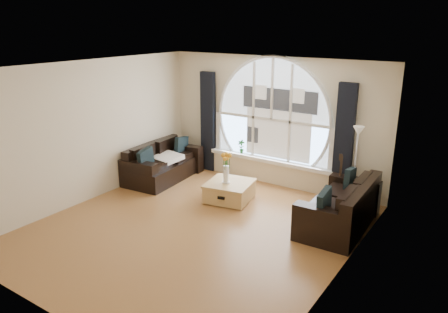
% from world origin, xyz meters
% --- Properties ---
extents(ground, '(5.00, 5.50, 0.01)m').
position_xyz_m(ground, '(0.00, 0.00, 0.00)').
color(ground, brown).
rests_on(ground, ground).
extents(ceiling, '(5.00, 5.50, 0.01)m').
position_xyz_m(ceiling, '(0.00, 0.00, 2.70)').
color(ceiling, silver).
rests_on(ceiling, ground).
extents(wall_back, '(5.00, 0.01, 2.70)m').
position_xyz_m(wall_back, '(0.00, 2.75, 1.35)').
color(wall_back, beige).
rests_on(wall_back, ground).
extents(wall_front, '(5.00, 0.01, 2.70)m').
position_xyz_m(wall_front, '(0.00, -2.75, 1.35)').
color(wall_front, beige).
rests_on(wall_front, ground).
extents(wall_left, '(0.01, 5.50, 2.70)m').
position_xyz_m(wall_left, '(-2.50, 0.00, 1.35)').
color(wall_left, beige).
rests_on(wall_left, ground).
extents(wall_right, '(0.01, 5.50, 2.70)m').
position_xyz_m(wall_right, '(2.50, 0.00, 1.35)').
color(wall_right, beige).
rests_on(wall_right, ground).
extents(attic_slope, '(0.92, 5.50, 0.72)m').
position_xyz_m(attic_slope, '(2.20, 0.00, 2.35)').
color(attic_slope, silver).
rests_on(attic_slope, ground).
extents(arched_window, '(2.60, 0.06, 2.15)m').
position_xyz_m(arched_window, '(0.00, 2.72, 1.62)').
color(arched_window, silver).
rests_on(arched_window, wall_back).
extents(window_sill, '(2.90, 0.22, 0.08)m').
position_xyz_m(window_sill, '(0.00, 2.65, 0.51)').
color(window_sill, white).
rests_on(window_sill, wall_back).
extents(window_frame, '(2.76, 0.08, 2.15)m').
position_xyz_m(window_frame, '(0.00, 2.69, 1.62)').
color(window_frame, white).
rests_on(window_frame, wall_back).
extents(neighbor_house, '(1.70, 0.02, 1.50)m').
position_xyz_m(neighbor_house, '(0.15, 2.71, 1.50)').
color(neighbor_house, silver).
rests_on(neighbor_house, wall_back).
extents(curtain_left, '(0.35, 0.12, 2.30)m').
position_xyz_m(curtain_left, '(-1.60, 2.63, 1.15)').
color(curtain_left, black).
rests_on(curtain_left, ground).
extents(curtain_right, '(0.35, 0.12, 2.30)m').
position_xyz_m(curtain_right, '(1.60, 2.63, 1.15)').
color(curtain_right, black).
rests_on(curtain_right, ground).
extents(sofa_left, '(1.05, 1.84, 0.79)m').
position_xyz_m(sofa_left, '(-2.05, 1.54, 0.40)').
color(sofa_left, black).
rests_on(sofa_left, ground).
extents(sofa_right, '(0.97, 1.86, 0.82)m').
position_xyz_m(sofa_right, '(2.00, 1.44, 0.40)').
color(sofa_right, black).
rests_on(sofa_right, ground).
extents(coffee_chest, '(0.99, 0.99, 0.41)m').
position_xyz_m(coffee_chest, '(-0.17, 1.35, 0.21)').
color(coffee_chest, tan).
rests_on(coffee_chest, ground).
extents(throw_blanket, '(0.63, 0.63, 0.10)m').
position_xyz_m(throw_blanket, '(-1.96, 1.57, 0.50)').
color(throw_blanket, silver).
rests_on(throw_blanket, sofa_left).
extents(vase_flowers, '(0.24, 0.24, 0.70)m').
position_xyz_m(vase_flowers, '(-0.21, 1.29, 0.76)').
color(vase_flowers, white).
rests_on(vase_flowers, coffee_chest).
extents(floor_lamp, '(0.24, 0.24, 1.60)m').
position_xyz_m(floor_lamp, '(1.97, 2.25, 0.80)').
color(floor_lamp, '#B2B2B2').
rests_on(floor_lamp, ground).
extents(guitar, '(0.41, 0.33, 1.06)m').
position_xyz_m(guitar, '(1.71, 2.30, 0.53)').
color(guitar, brown).
rests_on(guitar, ground).
extents(potted_plant, '(0.17, 0.13, 0.30)m').
position_xyz_m(potted_plant, '(-0.71, 2.65, 0.70)').
color(potted_plant, '#1E6023').
rests_on(potted_plant, window_sill).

